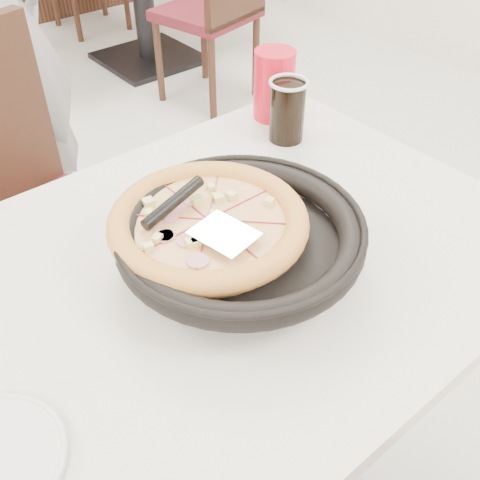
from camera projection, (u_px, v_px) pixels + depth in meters
main_table at (205, 400)px, 1.18m from camera, size 1.21×0.81×0.75m
chair_far at (46, 231)px, 1.45m from camera, size 0.52×0.52×0.95m
trivet at (234, 267)px, 0.92m from camera, size 0.13×0.13×0.04m
pizza_pan at (240, 244)px, 0.93m from camera, size 0.34×0.34×0.01m
pizza at (209, 230)px, 0.92m from camera, size 0.29×0.29×0.02m
pizza_server at (224, 234)px, 0.87m from camera, size 0.09×0.11×0.00m
cola_glass at (287, 112)px, 1.22m from camera, size 0.08×0.08×0.13m
red_cup at (274, 85)px, 1.30m from camera, size 0.10×0.10×0.16m
bg_chair_right_near at (206, 8)px, 2.77m from camera, size 0.50×0.50×0.95m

